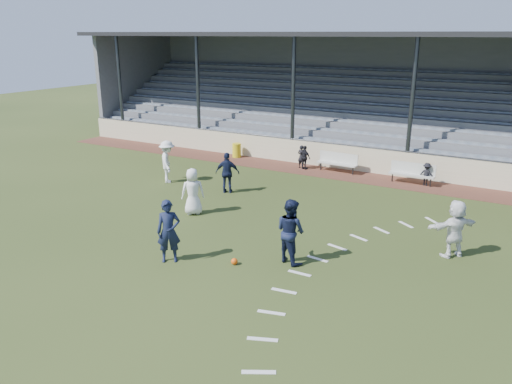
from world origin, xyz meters
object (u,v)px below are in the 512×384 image
(bench_left, at_px, (338,161))
(player_white_lead, at_px, (193,192))
(trash_bin, at_px, (237,150))
(football, at_px, (234,261))
(player_navy_lead, at_px, (169,231))
(bench_right, at_px, (412,171))

(bench_left, xyz_separation_m, player_white_lead, (-2.62, -8.33, 0.30))
(bench_left, relative_size, player_white_lead, 1.14)
(trash_bin, distance_m, player_white_lead, 9.11)
(trash_bin, relative_size, player_white_lead, 0.43)
(player_white_lead, bearing_deg, football, 100.33)
(bench_left, xyz_separation_m, player_navy_lead, (-0.77, -12.01, 0.37))
(player_navy_lead, bearing_deg, bench_right, 32.47)
(bench_left, distance_m, bench_right, 3.66)
(player_white_lead, height_order, player_navy_lead, player_navy_lead)
(bench_left, distance_m, player_navy_lead, 12.04)
(player_white_lead, bearing_deg, bench_left, -148.32)
(player_white_lead, relative_size, player_navy_lead, 0.92)
(bench_right, bearing_deg, trash_bin, 178.28)
(player_navy_lead, bearing_deg, player_white_lead, 79.68)
(trash_bin, bearing_deg, football, -58.62)
(bench_left, bearing_deg, player_white_lead, -104.07)
(bench_left, bearing_deg, bench_right, -0.41)
(trash_bin, relative_size, football, 3.85)
(football, xyz_separation_m, player_navy_lead, (-1.81, -0.75, 0.86))
(bench_left, height_order, trash_bin, bench_left)
(football, relative_size, player_white_lead, 0.11)
(bench_left, xyz_separation_m, trash_bin, (-5.92, 0.15, -0.18))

